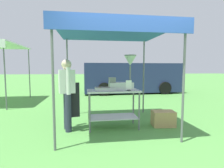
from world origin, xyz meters
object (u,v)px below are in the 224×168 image
object	(u,v)px
stall_canopy	(113,34)
donut_cart	(113,100)
donut_fryer	(124,76)
donut_tray	(105,89)
vendor	(67,91)
van_navy	(131,78)
menu_sign	(129,86)
supply_crate	(163,118)

from	to	relation	value
stall_canopy	donut_cart	world-z (taller)	stall_canopy
stall_canopy	donut_fryer	xyz separation A→B (m)	(0.25, -0.10, -0.99)
donut_cart	donut_tray	world-z (taller)	donut_tray
vendor	van_navy	size ratio (longest dim) A/B	0.30
donut_tray	menu_sign	xyz separation A→B (m)	(0.54, -0.10, 0.08)
donut_tray	menu_sign	bearing A→B (deg)	-10.36
donut_cart	supply_crate	xyz separation A→B (m)	(1.23, -0.05, -0.47)
donut_fryer	van_navy	size ratio (longest dim) A/B	0.15
vendor	donut_cart	bearing A→B (deg)	1.10
stall_canopy	donut_fryer	size ratio (longest dim) A/B	3.11
donut_cart	donut_tray	bearing A→B (deg)	-166.68
donut_cart	supply_crate	size ratio (longest dim) A/B	2.15
donut_tray	donut_fryer	world-z (taller)	donut_fryer
donut_fryer	donut_tray	bearing A→B (deg)	-174.35
donut_fryer	vendor	xyz separation A→B (m)	(-1.30, -0.02, -0.32)
vendor	supply_crate	xyz separation A→B (m)	(2.28, -0.03, -0.72)
donut_tray	donut_cart	bearing A→B (deg)	13.32
donut_tray	van_navy	distance (m)	6.35
menu_sign	supply_crate	world-z (taller)	menu_sign
stall_canopy	van_navy	size ratio (longest dim) A/B	0.47
stall_canopy	supply_crate	size ratio (longest dim) A/B	4.50
van_navy	donut_fryer	bearing A→B (deg)	-105.84
donut_cart	donut_tray	distance (m)	0.34
stall_canopy	donut_tray	world-z (taller)	stall_canopy
menu_sign	van_navy	distance (m)	6.29
vendor	supply_crate	size ratio (longest dim) A/B	2.84
menu_sign	supply_crate	size ratio (longest dim) A/B	0.42
donut_cart	donut_fryer	world-z (taller)	donut_fryer
stall_canopy	donut_fryer	bearing A→B (deg)	-22.22
donut_cart	van_navy	bearing A→B (deg)	71.96
donut_tray	vendor	xyz separation A→B (m)	(-0.85, 0.03, -0.02)
donut_tray	van_navy	bearing A→B (deg)	70.35
donut_fryer	supply_crate	world-z (taller)	donut_fryer
donut_cart	menu_sign	size ratio (longest dim) A/B	5.14
donut_cart	vendor	xyz separation A→B (m)	(-1.05, -0.02, 0.25)
van_navy	menu_sign	bearing A→B (deg)	-104.72
van_navy	supply_crate	bearing A→B (deg)	-96.66
van_navy	vendor	bearing A→B (deg)	-116.60
vendor	supply_crate	world-z (taller)	vendor
donut_fryer	stall_canopy	bearing A→B (deg)	157.78
donut_tray	vendor	size ratio (longest dim) A/B	0.28
donut_tray	supply_crate	world-z (taller)	donut_tray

